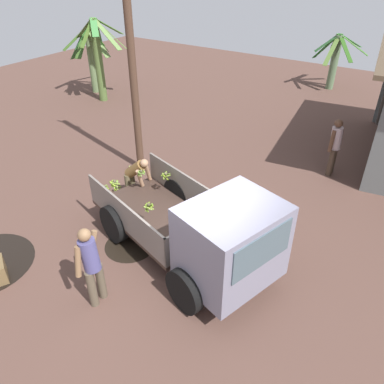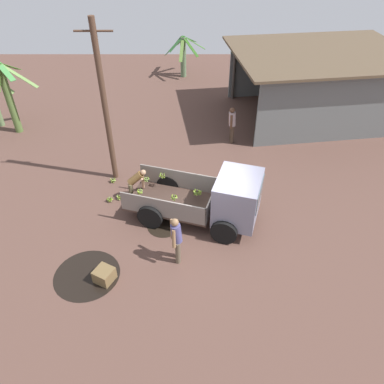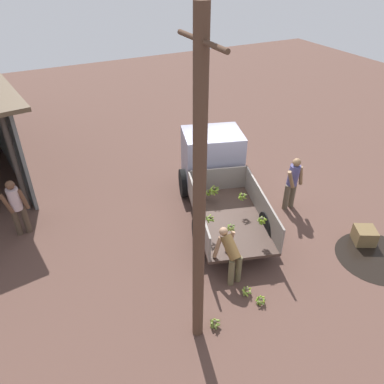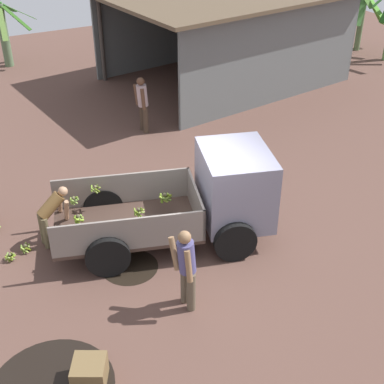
{
  "view_description": "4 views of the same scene",
  "coord_description": "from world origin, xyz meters",
  "px_view_note": "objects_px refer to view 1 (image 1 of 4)",
  "views": [
    {
      "loc": [
        3.07,
        -4.76,
        5.68
      ],
      "look_at": [
        -0.39,
        0.5,
        1.56
      ],
      "focal_mm": 35.0,
      "sensor_mm": 36.0,
      "label": 1
    },
    {
      "loc": [
        -0.67,
        -9.62,
        9.0
      ],
      "look_at": [
        -0.67,
        0.38,
        1.1
      ],
      "focal_mm": 35.0,
      "sensor_mm": 36.0,
      "label": 2
    },
    {
      "loc": [
        -8.06,
        5.03,
        6.67
      ],
      "look_at": [
        -0.58,
        1.32,
        1.12
      ],
      "focal_mm": 35.0,
      "sensor_mm": 36.0,
      "label": 3
    },
    {
      "loc": [
        -4.46,
        -8.17,
        7.05
      ],
      "look_at": [
        -0.01,
        0.27,
        1.09
      ],
      "focal_mm": 50.0,
      "sensor_mm": 36.0,
      "label": 4
    }
  ],
  "objects_px": {
    "banana_bunch_on_ground_1": "(131,169)",
    "banana_bunch_on_ground_2": "(105,188)",
    "person_worker_loading": "(135,175)",
    "person_bystander_near_shed": "(335,145)",
    "utility_pole": "(132,64)",
    "person_foreground_visitor": "(91,263)",
    "cargo_truck": "(212,237)",
    "banana_bunch_on_ground_0": "(117,189)"
  },
  "relations": [
    {
      "from": "banana_bunch_on_ground_2",
      "to": "person_foreground_visitor",
      "type": "bearing_deg",
      "value": -47.53
    },
    {
      "from": "person_worker_loading",
      "to": "banana_bunch_on_ground_0",
      "type": "xyz_separation_m",
      "value": [
        -0.65,
        -0.07,
        -0.63
      ]
    },
    {
      "from": "person_worker_loading",
      "to": "banana_bunch_on_ground_1",
      "type": "height_order",
      "value": "person_worker_loading"
    },
    {
      "from": "person_foreground_visitor",
      "to": "person_bystander_near_shed",
      "type": "xyz_separation_m",
      "value": [
        2.28,
        7.27,
        0.0
      ]
    },
    {
      "from": "person_worker_loading",
      "to": "person_bystander_near_shed",
      "type": "xyz_separation_m",
      "value": [
        3.9,
        4.21,
        0.2
      ]
    },
    {
      "from": "person_foreground_visitor",
      "to": "person_worker_loading",
      "type": "relative_size",
      "value": 1.33
    },
    {
      "from": "person_worker_loading",
      "to": "person_bystander_near_shed",
      "type": "height_order",
      "value": "person_bystander_near_shed"
    },
    {
      "from": "banana_bunch_on_ground_1",
      "to": "banana_bunch_on_ground_2",
      "type": "xyz_separation_m",
      "value": [
        0.08,
        -1.21,
        -0.01
      ]
    },
    {
      "from": "utility_pole",
      "to": "person_foreground_visitor",
      "type": "height_order",
      "value": "utility_pole"
    },
    {
      "from": "cargo_truck",
      "to": "person_bystander_near_shed",
      "type": "bearing_deg",
      "value": 98.73
    },
    {
      "from": "cargo_truck",
      "to": "banana_bunch_on_ground_0",
      "type": "xyz_separation_m",
      "value": [
        -3.76,
        1.26,
        -0.92
      ]
    },
    {
      "from": "cargo_truck",
      "to": "person_worker_loading",
      "type": "height_order",
      "value": "cargo_truck"
    },
    {
      "from": "utility_pole",
      "to": "person_bystander_near_shed",
      "type": "bearing_deg",
      "value": 29.84
    },
    {
      "from": "banana_bunch_on_ground_0",
      "to": "banana_bunch_on_ground_2",
      "type": "distance_m",
      "value": 0.38
    },
    {
      "from": "person_worker_loading",
      "to": "banana_bunch_on_ground_0",
      "type": "bearing_deg",
      "value": -178.43
    },
    {
      "from": "utility_pole",
      "to": "banana_bunch_on_ground_1",
      "type": "height_order",
      "value": "utility_pole"
    },
    {
      "from": "person_bystander_near_shed",
      "to": "banana_bunch_on_ground_2",
      "type": "distance_m",
      "value": 6.65
    },
    {
      "from": "person_foreground_visitor",
      "to": "utility_pole",
      "type": "bearing_deg",
      "value": -61.31
    },
    {
      "from": "cargo_truck",
      "to": "person_bystander_near_shed",
      "type": "distance_m",
      "value": 5.6
    },
    {
      "from": "person_worker_loading",
      "to": "banana_bunch_on_ground_0",
      "type": "height_order",
      "value": "person_worker_loading"
    },
    {
      "from": "banana_bunch_on_ground_1",
      "to": "banana_bunch_on_ground_2",
      "type": "distance_m",
      "value": 1.21
    },
    {
      "from": "person_worker_loading",
      "to": "banana_bunch_on_ground_1",
      "type": "bearing_deg",
      "value": 132.39
    },
    {
      "from": "cargo_truck",
      "to": "person_foreground_visitor",
      "type": "height_order",
      "value": "cargo_truck"
    },
    {
      "from": "utility_pole",
      "to": "person_bystander_near_shed",
      "type": "distance_m",
      "value": 6.09
    },
    {
      "from": "utility_pole",
      "to": "person_worker_loading",
      "type": "bearing_deg",
      "value": -53.05
    },
    {
      "from": "utility_pole",
      "to": "person_worker_loading",
      "type": "xyz_separation_m",
      "value": [
        1.04,
        -1.38,
        -2.37
      ]
    },
    {
      "from": "person_bystander_near_shed",
      "to": "banana_bunch_on_ground_1",
      "type": "xyz_separation_m",
      "value": [
        -4.98,
        -3.21,
        -0.84
      ]
    },
    {
      "from": "cargo_truck",
      "to": "banana_bunch_on_ground_2",
      "type": "bearing_deg",
      "value": -178.52
    },
    {
      "from": "banana_bunch_on_ground_1",
      "to": "banana_bunch_on_ground_2",
      "type": "bearing_deg",
      "value": -86.11
    },
    {
      "from": "banana_bunch_on_ground_0",
      "to": "banana_bunch_on_ground_1",
      "type": "bearing_deg",
      "value": 111.95
    },
    {
      "from": "person_foreground_visitor",
      "to": "banana_bunch_on_ground_0",
      "type": "height_order",
      "value": "person_foreground_visitor"
    },
    {
      "from": "banana_bunch_on_ground_1",
      "to": "banana_bunch_on_ground_2",
      "type": "height_order",
      "value": "banana_bunch_on_ground_1"
    },
    {
      "from": "person_worker_loading",
      "to": "banana_bunch_on_ground_1",
      "type": "relative_size",
      "value": 5.19
    },
    {
      "from": "cargo_truck",
      "to": "person_bystander_near_shed",
      "type": "height_order",
      "value": "cargo_truck"
    },
    {
      "from": "cargo_truck",
      "to": "utility_pole",
      "type": "xyz_separation_m",
      "value": [
        -4.14,
        2.72,
        2.09
      ]
    },
    {
      "from": "person_bystander_near_shed",
      "to": "banana_bunch_on_ground_1",
      "type": "height_order",
      "value": "person_bystander_near_shed"
    },
    {
      "from": "utility_pole",
      "to": "banana_bunch_on_ground_1",
      "type": "bearing_deg",
      "value": -97.49
    },
    {
      "from": "utility_pole",
      "to": "banana_bunch_on_ground_0",
      "type": "xyz_separation_m",
      "value": [
        0.38,
        -1.45,
        -3.01
      ]
    },
    {
      "from": "person_bystander_near_shed",
      "to": "banana_bunch_on_ground_2",
      "type": "bearing_deg",
      "value": 40.78
    },
    {
      "from": "person_foreground_visitor",
      "to": "banana_bunch_on_ground_2",
      "type": "distance_m",
      "value": 3.97
    },
    {
      "from": "person_foreground_visitor",
      "to": "banana_bunch_on_ground_1",
      "type": "relative_size",
      "value": 6.93
    },
    {
      "from": "person_bystander_near_shed",
      "to": "cargo_truck",
      "type": "bearing_deg",
      "value": 80.64
    }
  ]
}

